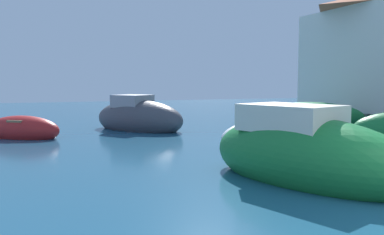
% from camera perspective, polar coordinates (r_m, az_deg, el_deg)
% --- Properties ---
extents(moored_boat_1, '(3.51, 5.25, 2.04)m').
position_cam_1_polar(moored_boat_1, '(9.40, 14.90, -4.87)').
color(moored_boat_1, '#197233').
rests_on(moored_boat_1, ground).
extents(moored_boat_2, '(3.22, 2.76, 1.10)m').
position_cam_1_polar(moored_boat_2, '(17.10, -22.03, -1.57)').
color(moored_boat_2, '#B21E1E').
rests_on(moored_boat_2, ground).
extents(moored_boat_3, '(5.45, 3.77, 1.45)m').
position_cam_1_polar(moored_boat_3, '(21.30, 15.58, 0.11)').
color(moored_boat_3, '#197233').
rests_on(moored_boat_3, ground).
extents(moored_boat_5, '(4.20, 4.76, 1.92)m').
position_cam_1_polar(moored_boat_5, '(18.59, -7.27, -0.07)').
color(moored_boat_5, '#3F3F47').
rests_on(moored_boat_5, ground).
extents(moored_boat_6, '(3.50, 1.87, 1.12)m').
position_cam_1_polar(moored_boat_6, '(14.29, 9.54, -2.47)').
color(moored_boat_6, white).
rests_on(moored_boat_6, ground).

